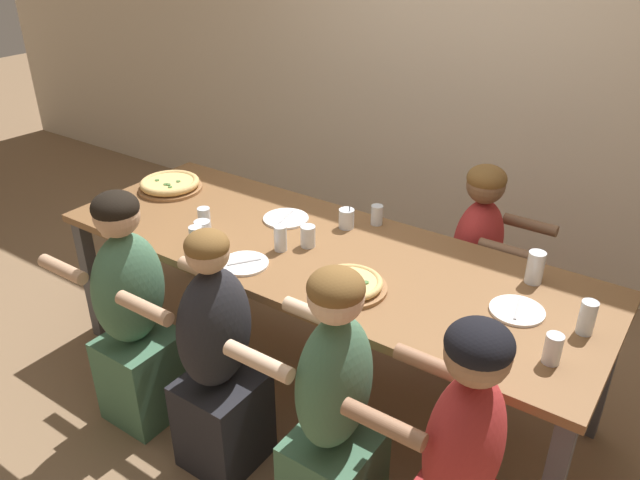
% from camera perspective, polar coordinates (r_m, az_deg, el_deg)
% --- Properties ---
extents(ground_plane, '(18.00, 18.00, 0.00)m').
position_cam_1_polar(ground_plane, '(3.44, 0.00, -12.44)').
color(ground_plane, '#896B4C').
rests_on(ground_plane, ground).
extents(restaurant_back_panel, '(10.00, 0.06, 3.20)m').
position_cam_1_polar(restaurant_back_panel, '(4.18, 14.20, 18.56)').
color(restaurant_back_panel, beige).
rests_on(restaurant_back_panel, ground).
extents(dining_table, '(2.70, 0.95, 0.79)m').
position_cam_1_polar(dining_table, '(3.02, 0.00, -2.00)').
color(dining_table, brown).
rests_on(dining_table, ground).
extents(pizza_board_main, '(0.33, 0.33, 0.05)m').
position_cam_1_polar(pizza_board_main, '(2.67, 2.69, -4.07)').
color(pizza_board_main, '#996B42').
rests_on(pizza_board_main, dining_table).
extents(pizza_board_second, '(0.37, 0.37, 0.06)m').
position_cam_1_polar(pizza_board_second, '(3.72, -13.55, 4.95)').
color(pizza_board_second, '#996B42').
rests_on(pizza_board_second, dining_table).
extents(empty_plate_a, '(0.22, 0.22, 0.02)m').
position_cam_1_polar(empty_plate_a, '(2.66, 17.57, -6.17)').
color(empty_plate_a, white).
rests_on(empty_plate_a, dining_table).
extents(empty_plate_b, '(0.24, 0.24, 0.02)m').
position_cam_1_polar(empty_plate_b, '(3.28, -3.14, 1.97)').
color(empty_plate_b, white).
rests_on(empty_plate_b, dining_table).
extents(empty_plate_c, '(0.22, 0.22, 0.02)m').
position_cam_1_polar(empty_plate_c, '(2.88, -6.92, -2.14)').
color(empty_plate_c, white).
rests_on(empty_plate_c, dining_table).
extents(cocktail_glass_blue, '(0.08, 0.08, 0.13)m').
position_cam_1_polar(cocktail_glass_blue, '(3.18, 2.43, 1.89)').
color(cocktail_glass_blue, silver).
rests_on(cocktail_glass_blue, dining_table).
extents(drinking_glass_a, '(0.07, 0.07, 0.11)m').
position_cam_1_polar(drinking_glass_a, '(3.00, -1.11, 0.24)').
color(drinking_glass_a, silver).
rests_on(drinking_glass_a, dining_table).
extents(drinking_glass_b, '(0.06, 0.06, 0.14)m').
position_cam_1_polar(drinking_glass_b, '(2.98, -11.22, -0.19)').
color(drinking_glass_b, silver).
rests_on(drinking_glass_b, dining_table).
extents(drinking_glass_c, '(0.07, 0.07, 0.15)m').
position_cam_1_polar(drinking_glass_c, '(2.86, 19.05, -2.57)').
color(drinking_glass_c, silver).
rests_on(drinking_glass_c, dining_table).
extents(drinking_glass_d, '(0.06, 0.06, 0.14)m').
position_cam_1_polar(drinking_glass_d, '(2.60, 23.23, -6.53)').
color(drinking_glass_d, silver).
rests_on(drinking_glass_d, dining_table).
extents(drinking_glass_e, '(0.06, 0.06, 0.12)m').
position_cam_1_polar(drinking_glass_e, '(2.41, 20.50, -9.42)').
color(drinking_glass_e, silver).
rests_on(drinking_glass_e, dining_table).
extents(drinking_glass_f, '(0.06, 0.06, 0.10)m').
position_cam_1_polar(drinking_glass_f, '(3.22, 5.21, 2.19)').
color(drinking_glass_f, silver).
rests_on(drinking_glass_f, dining_table).
extents(drinking_glass_g, '(0.06, 0.06, 0.13)m').
position_cam_1_polar(drinking_glass_g, '(2.96, -3.64, 0.17)').
color(drinking_glass_g, silver).
rests_on(drinking_glass_g, dining_table).
extents(drinking_glass_h, '(0.08, 0.08, 0.12)m').
position_cam_1_polar(drinking_glass_h, '(3.06, -10.65, 0.52)').
color(drinking_glass_h, silver).
rests_on(drinking_glass_h, dining_table).
extents(drinking_glass_i, '(0.06, 0.06, 0.13)m').
position_cam_1_polar(drinking_glass_i, '(3.17, -10.53, 1.80)').
color(drinking_glass_i, silver).
rests_on(drinking_glass_i, dining_table).
extents(diner_near_midleft, '(0.51, 0.40, 1.20)m').
position_cam_1_polar(diner_near_midleft, '(3.03, -16.66, -7.00)').
color(diner_near_midleft, '#477556').
rests_on(diner_near_midleft, ground).
extents(diner_near_right, '(0.51, 0.40, 1.19)m').
position_cam_1_polar(diner_near_right, '(2.27, 12.49, -20.67)').
color(diner_near_right, '#B22D2D').
rests_on(diner_near_right, ground).
extents(diner_far_midright, '(0.51, 0.40, 1.12)m').
position_cam_1_polar(diner_far_midright, '(3.46, 13.99, -2.73)').
color(diner_far_midright, '#B22D2D').
rests_on(diner_far_midright, ground).
extents(diner_near_midright, '(0.51, 0.40, 1.20)m').
position_cam_1_polar(diner_near_midright, '(2.42, 1.22, -16.03)').
color(diner_near_midright, '#477556').
rests_on(diner_near_midright, ground).
extents(diner_near_center, '(0.51, 0.40, 1.17)m').
position_cam_1_polar(diner_near_center, '(2.72, -9.33, -11.30)').
color(diner_near_center, '#232328').
rests_on(diner_near_center, ground).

